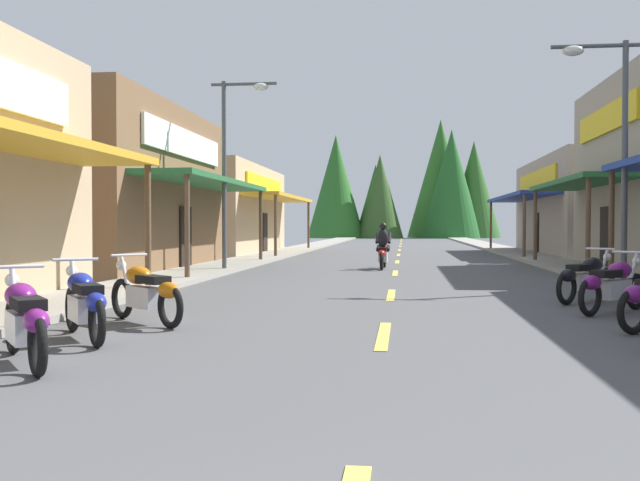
{
  "coord_description": "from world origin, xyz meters",
  "views": [
    {
      "loc": [
        0.27,
        -1.09,
        1.49
      ],
      "look_at": [
        -3.07,
        26.82,
        0.87
      ],
      "focal_mm": 39.57,
      "sensor_mm": 36.0,
      "label": 1
    }
  ],
  "objects_px": {
    "motorcycle_parked_left_0": "(24,319)",
    "rider_cruising_lead": "(383,250)",
    "streetlamp_left": "(234,147)",
    "streetlamp_right": "(610,126)",
    "motorcycle_parked_right_4": "(613,284)",
    "motorcycle_parked_right_5": "(586,277)",
    "motorcycle_parked_left_2": "(146,291)",
    "motorcycle_parked_left_1": "(84,302)"
  },
  "relations": [
    {
      "from": "motorcycle_parked_right_5",
      "to": "rider_cruising_lead",
      "type": "height_order",
      "value": "rider_cruising_lead"
    },
    {
      "from": "motorcycle_parked_left_2",
      "to": "rider_cruising_lead",
      "type": "distance_m",
      "value": 13.98
    },
    {
      "from": "motorcycle_parked_left_1",
      "to": "rider_cruising_lead",
      "type": "xyz_separation_m",
      "value": [
        3.42,
        15.14,
        0.17
      ]
    },
    {
      "from": "motorcycle_parked_left_0",
      "to": "motorcycle_parked_left_1",
      "type": "xyz_separation_m",
      "value": [
        -0.12,
        1.66,
        0.0
      ]
    },
    {
      "from": "motorcycle_parked_right_4",
      "to": "motorcycle_parked_left_0",
      "type": "xyz_separation_m",
      "value": [
        -7.51,
        -5.34,
        0.0
      ]
    },
    {
      "from": "motorcycle_parked_left_0",
      "to": "motorcycle_parked_left_1",
      "type": "distance_m",
      "value": 1.67
    },
    {
      "from": "motorcycle_parked_right_5",
      "to": "rider_cruising_lead",
      "type": "xyz_separation_m",
      "value": [
        -4.19,
        9.79,
        0.17
      ]
    },
    {
      "from": "streetlamp_left",
      "to": "motorcycle_parked_left_2",
      "type": "xyz_separation_m",
      "value": [
        1.46,
        -11.51,
        -3.44
      ]
    },
    {
      "from": "motorcycle_parked_right_4",
      "to": "motorcycle_parked_left_1",
      "type": "bearing_deg",
      "value": 159.98
    },
    {
      "from": "motorcycle_parked_right_5",
      "to": "rider_cruising_lead",
      "type": "distance_m",
      "value": 10.65
    },
    {
      "from": "motorcycle_parked_left_0",
      "to": "motorcycle_parked_right_4",
      "type": "bearing_deg",
      "value": -93.46
    },
    {
      "from": "rider_cruising_lead",
      "to": "motorcycle_parked_left_0",
      "type": "bearing_deg",
      "value": 170.73
    },
    {
      "from": "motorcycle_parked_left_0",
      "to": "motorcycle_parked_right_5",
      "type": "bearing_deg",
      "value": -85.77
    },
    {
      "from": "motorcycle_parked_right_4",
      "to": "rider_cruising_lead",
      "type": "xyz_separation_m",
      "value": [
        -4.21,
        11.46,
        0.17
      ]
    },
    {
      "from": "motorcycle_parked_left_2",
      "to": "streetlamp_left",
      "type": "bearing_deg",
      "value": -41.61
    },
    {
      "from": "streetlamp_left",
      "to": "rider_cruising_lead",
      "type": "distance_m",
      "value": 6.04
    },
    {
      "from": "streetlamp_left",
      "to": "motorcycle_parked_left_2",
      "type": "relative_size",
      "value": 3.58
    },
    {
      "from": "streetlamp_right",
      "to": "motorcycle_parked_left_2",
      "type": "height_order",
      "value": "streetlamp_right"
    },
    {
      "from": "motorcycle_parked_right_5",
      "to": "motorcycle_parked_left_2",
      "type": "height_order",
      "value": "same"
    },
    {
      "from": "rider_cruising_lead",
      "to": "motorcycle_parked_right_5",
      "type": "bearing_deg",
      "value": -154.99
    },
    {
      "from": "motorcycle_parked_right_5",
      "to": "motorcycle_parked_left_2",
      "type": "distance_m",
      "value": 8.29
    },
    {
      "from": "streetlamp_left",
      "to": "motorcycle_parked_left_1",
      "type": "distance_m",
      "value": 13.53
    },
    {
      "from": "rider_cruising_lead",
      "to": "streetlamp_left",
      "type": "bearing_deg",
      "value": 116.4
    },
    {
      "from": "streetlamp_left",
      "to": "motorcycle_parked_right_5",
      "type": "xyz_separation_m",
      "value": [
        8.81,
        -7.68,
        -3.44
      ]
    },
    {
      "from": "motorcycle_parked_left_2",
      "to": "motorcycle_parked_right_4",
      "type": "bearing_deg",
      "value": -122.51
    },
    {
      "from": "streetlamp_right",
      "to": "rider_cruising_lead",
      "type": "relative_size",
      "value": 2.69
    },
    {
      "from": "streetlamp_left",
      "to": "motorcycle_parked_left_0",
      "type": "relative_size",
      "value": 3.47
    },
    {
      "from": "streetlamp_left",
      "to": "motorcycle_parked_left_0",
      "type": "height_order",
      "value": "streetlamp_left"
    },
    {
      "from": "motorcycle_parked_left_0",
      "to": "motorcycle_parked_left_1",
      "type": "height_order",
      "value": "same"
    },
    {
      "from": "streetlamp_left",
      "to": "streetlamp_right",
      "type": "relative_size",
      "value": 1.04
    },
    {
      "from": "streetlamp_right",
      "to": "motorcycle_parked_left_1",
      "type": "height_order",
      "value": "streetlamp_right"
    },
    {
      "from": "streetlamp_left",
      "to": "streetlamp_right",
      "type": "height_order",
      "value": "streetlamp_left"
    },
    {
      "from": "motorcycle_parked_left_0",
      "to": "rider_cruising_lead",
      "type": "xyz_separation_m",
      "value": [
        3.3,
        16.8,
        0.17
      ]
    },
    {
      "from": "streetlamp_right",
      "to": "motorcycle_parked_right_5",
      "type": "height_order",
      "value": "streetlamp_right"
    },
    {
      "from": "motorcycle_parked_right_4",
      "to": "rider_cruising_lead",
      "type": "distance_m",
      "value": 12.21
    },
    {
      "from": "motorcycle_parked_left_2",
      "to": "streetlamp_right",
      "type": "bearing_deg",
      "value": -100.0
    },
    {
      "from": "motorcycle_parked_right_5",
      "to": "motorcycle_parked_left_1",
      "type": "distance_m",
      "value": 9.3
    },
    {
      "from": "motorcycle_parked_right_5",
      "to": "motorcycle_parked_left_2",
      "type": "bearing_deg",
      "value": 160.01
    },
    {
      "from": "motorcycle_parked_left_1",
      "to": "motorcycle_parked_left_2",
      "type": "relative_size",
      "value": 1.06
    },
    {
      "from": "streetlamp_left",
      "to": "motorcycle_parked_right_4",
      "type": "relative_size",
      "value": 3.75
    },
    {
      "from": "streetlamp_right",
      "to": "motorcycle_parked_right_4",
      "type": "distance_m",
      "value": 5.96
    },
    {
      "from": "motorcycle_parked_right_4",
      "to": "motorcycle_parked_right_5",
      "type": "height_order",
      "value": "same"
    }
  ]
}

